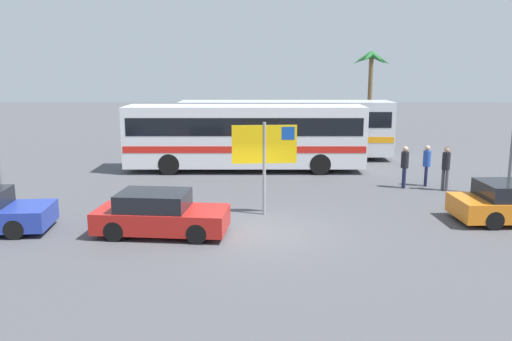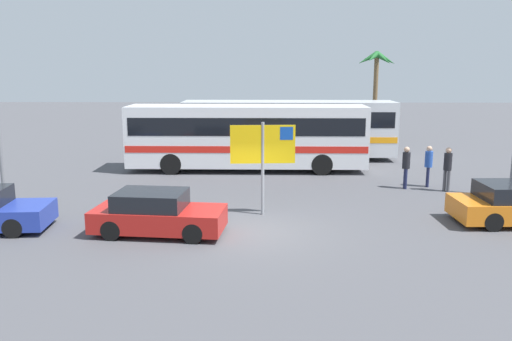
{
  "view_description": "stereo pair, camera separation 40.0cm",
  "coord_description": "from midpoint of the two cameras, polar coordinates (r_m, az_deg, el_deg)",
  "views": [
    {
      "loc": [
        0.08,
        -15.48,
        5.02
      ],
      "look_at": [
        0.11,
        3.22,
        1.3
      ],
      "focal_mm": 36.68,
      "sensor_mm": 36.0,
      "label": 1
    },
    {
      "loc": [
        0.48,
        -15.48,
        5.02
      ],
      "look_at": [
        0.11,
        3.22,
        1.3
      ],
      "focal_mm": 36.68,
      "sensor_mm": 36.0,
      "label": 2
    }
  ],
  "objects": [
    {
      "name": "ground",
      "position": [
        16.27,
        0.1,
        -6.71
      ],
      "size": [
        120.0,
        120.0,
        0.0
      ],
      "primitive_type": "plane",
      "color": "#4C4C51"
    },
    {
      "name": "bus_front_coach",
      "position": [
        25.53,
        -0.54,
        3.97
      ],
      "size": [
        11.51,
        2.46,
        3.17
      ],
      "color": "white",
      "rests_on": "ground"
    },
    {
      "name": "bus_rear_coach",
      "position": [
        28.85,
        3.96,
        4.78
      ],
      "size": [
        11.51,
        2.46,
        3.17
      ],
      "color": "silver",
      "rests_on": "ground"
    },
    {
      "name": "ferry_sign",
      "position": [
        17.66,
        1.55,
        2.47
      ],
      "size": [
        2.2,
        0.22,
        3.2
      ],
      "rotation": [
        0.0,
        0.0,
        0.07
      ],
      "color": "gray",
      "rests_on": "ground"
    },
    {
      "name": "car_red",
      "position": [
        16.17,
        -10.07,
        -4.66
      ],
      "size": [
        4.1,
        2.06,
        1.32
      ],
      "rotation": [
        0.0,
        0.0,
        -0.1
      ],
      "color": "red",
      "rests_on": "ground"
    },
    {
      "name": "pedestrian_by_bus",
      "position": [
        22.66,
        16.54,
        0.69
      ],
      "size": [
        0.32,
        0.32,
        1.77
      ],
      "rotation": [
        0.0,
        0.0,
        3.03
      ],
      "color": "#1E2347",
      "rests_on": "ground"
    },
    {
      "name": "pedestrian_near_sign",
      "position": [
        22.68,
        20.64,
        0.53
      ],
      "size": [
        0.32,
        0.32,
        1.82
      ],
      "rotation": [
        0.0,
        0.0,
        0.61
      ],
      "color": "#4C4C51",
      "rests_on": "ground"
    },
    {
      "name": "pedestrian_crossing_lot",
      "position": [
        23.32,
        18.77,
        0.81
      ],
      "size": [
        0.32,
        0.32,
        1.75
      ],
      "rotation": [
        0.0,
        0.0,
        2.85
      ],
      "color": "#1E2347",
      "rests_on": "ground"
    },
    {
      "name": "palm_tree_seaside",
      "position": [
        38.29,
        13.27,
        10.8
      ],
      "size": [
        2.83,
        2.75,
        6.11
      ],
      "color": "brown",
      "rests_on": "ground"
    }
  ]
}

